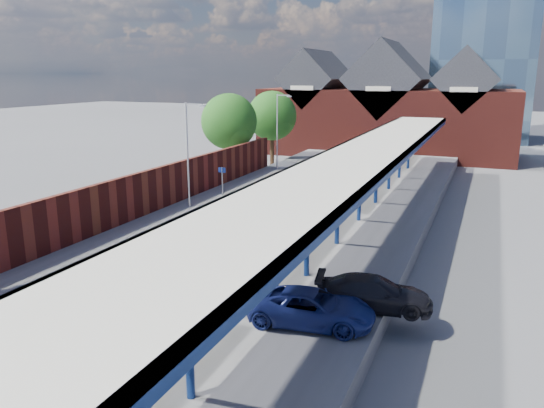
{
  "coord_description": "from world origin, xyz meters",
  "views": [
    {
      "loc": [
        12.12,
        -8.27,
        9.83
      ],
      "look_at": [
        0.92,
        18.81,
        2.6
      ],
      "focal_mm": 35.0,
      "sensor_mm": 36.0,
      "label": 1
    }
  ],
  "objects": [
    {
      "name": "lamp_post_c",
      "position": [
        -6.36,
        22.0,
        4.99
      ],
      "size": [
        1.48,
        0.18,
        7.0
      ],
      "color": "#A5A8AA",
      "rests_on": "left_platform"
    },
    {
      "name": "left_platform",
      "position": [
        -5.5,
        20.0,
        0.5
      ],
      "size": [
        5.0,
        76.0,
        1.0
      ],
      "primitive_type": "cube",
      "color": "#565659",
      "rests_on": "ground"
    },
    {
      "name": "coping_left",
      "position": [
        -3.15,
        20.0,
        1.02
      ],
      "size": [
        0.3,
        76.0,
        0.05
      ],
      "primitive_type": "cube",
      "color": "silver",
      "rests_on": "left_platform"
    },
    {
      "name": "yellow_line",
      "position": [
        -3.75,
        20.0,
        1.01
      ],
      "size": [
        0.14,
        76.0,
        0.01
      ],
      "primitive_type": "cube",
      "color": "yellow",
      "rests_on": "left_platform"
    },
    {
      "name": "lamp_post_d",
      "position": [
        -6.36,
        38.0,
        4.99
      ],
      "size": [
        1.48,
        0.18,
        7.0
      ],
      "color": "#A5A8AA",
      "rests_on": "left_platform"
    },
    {
      "name": "right_platform",
      "position": [
        6.0,
        20.0,
        0.5
      ],
      "size": [
        6.0,
        76.0,
        1.0
      ],
      "primitive_type": "cube",
      "color": "#565659",
      "rests_on": "ground"
    },
    {
      "name": "train",
      "position": [
        1.49,
        24.02,
        2.12
      ],
      "size": [
        3.19,
        65.96,
        3.45
      ],
      "color": "#0B124F",
      "rests_on": "ground"
    },
    {
      "name": "parked_car_blue",
      "position": [
        6.7,
        8.57,
        1.64
      ],
      "size": [
        4.79,
        2.62,
        1.27
      ],
      "primitive_type": "imported",
      "rotation": [
        0.0,
        0.0,
        1.69
      ],
      "color": "navy",
      "rests_on": "right_platform"
    },
    {
      "name": "canopy",
      "position": [
        5.48,
        21.95,
        5.25
      ],
      "size": [
        4.5,
        52.0,
        4.48
      ],
      "color": "navy",
      "rests_on": "right_platform"
    },
    {
      "name": "ground",
      "position": [
        0.0,
        30.0,
        0.0
      ],
      "size": [
        240.0,
        240.0,
        0.0
      ],
      "primitive_type": "plane",
      "color": "#5B5B5E",
      "rests_on": "ground"
    },
    {
      "name": "brick_wall",
      "position": [
        -8.1,
        13.54,
        2.45
      ],
      "size": [
        0.35,
        50.0,
        3.86
      ],
      "color": "#571C17",
      "rests_on": "left_platform"
    },
    {
      "name": "coping_right",
      "position": [
        3.15,
        20.0,
        1.02
      ],
      "size": [
        0.3,
        76.0,
        0.05
      ],
      "primitive_type": "cube",
      "color": "silver",
      "rests_on": "right_platform"
    },
    {
      "name": "ballast_bed",
      "position": [
        0.0,
        20.0,
        0.03
      ],
      "size": [
        6.0,
        76.0,
        0.06
      ],
      "primitive_type": "cube",
      "color": "#473D33",
      "rests_on": "ground"
    },
    {
      "name": "parked_car_dark",
      "position": [
        8.5,
        10.69,
        1.64
      ],
      "size": [
        4.69,
        2.6,
        1.29
      ],
      "primitive_type": "imported",
      "rotation": [
        0.0,
        0.0,
        1.76
      ],
      "color": "black",
      "rests_on": "right_platform"
    },
    {
      "name": "tree_near",
      "position": [
        -10.35,
        35.91,
        5.35
      ],
      "size": [
        5.2,
        5.2,
        8.1
      ],
      "color": "#382314",
      "rests_on": "ground"
    },
    {
      "name": "rails",
      "position": [
        0.0,
        20.0,
        0.12
      ],
      "size": [
        4.51,
        76.0,
        0.14
      ],
      "color": "slate",
      "rests_on": "ground"
    },
    {
      "name": "tree_far",
      "position": [
        -9.35,
        43.91,
        5.35
      ],
      "size": [
        5.2,
        5.2,
        8.1
      ],
      "color": "#382314",
      "rests_on": "ground"
    },
    {
      "name": "station_building",
      "position": [
        0.0,
        58.0,
        5.45
      ],
      "size": [
        30.0,
        12.12,
        13.78
      ],
      "color": "#571C17",
      "rests_on": "ground"
    },
    {
      "name": "glass_tower",
      "position": [
        10.0,
        80.0,
        20.2
      ],
      "size": [
        14.2,
        14.2,
        40.3
      ],
      "color": "#49637E",
      "rests_on": "ground"
    },
    {
      "name": "platform_sign",
      "position": [
        -5.0,
        24.0,
        2.69
      ],
      "size": [
        0.55,
        0.08,
        2.5
      ],
      "color": "#A5A8AA",
      "rests_on": "left_platform"
    }
  ]
}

